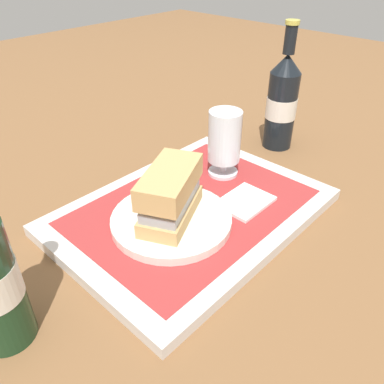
{
  "coord_description": "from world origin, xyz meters",
  "views": [
    {
      "loc": [
        -0.39,
        -0.36,
        0.41
      ],
      "look_at": [
        0.0,
        0.0,
        0.05
      ],
      "focal_mm": 36.38,
      "sensor_mm": 36.0,
      "label": 1
    }
  ],
  "objects_px": {
    "sandwich": "(171,193)",
    "beer_glass": "(224,142)",
    "plate": "(171,220)",
    "beer_bottle": "(282,101)"
  },
  "relations": [
    {
      "from": "plate",
      "to": "beer_bottle",
      "type": "relative_size",
      "value": 0.71
    },
    {
      "from": "beer_bottle",
      "to": "beer_glass",
      "type": "bearing_deg",
      "value": -176.91
    },
    {
      "from": "sandwich",
      "to": "beer_glass",
      "type": "height_order",
      "value": "beer_glass"
    },
    {
      "from": "sandwich",
      "to": "beer_glass",
      "type": "relative_size",
      "value": 1.16
    },
    {
      "from": "sandwich",
      "to": "beer_bottle",
      "type": "height_order",
      "value": "beer_bottle"
    },
    {
      "from": "beer_glass",
      "to": "beer_bottle",
      "type": "bearing_deg",
      "value": 3.09
    },
    {
      "from": "plate",
      "to": "sandwich",
      "type": "height_order",
      "value": "sandwich"
    },
    {
      "from": "sandwich",
      "to": "beer_glass",
      "type": "distance_m",
      "value": 0.18
    },
    {
      "from": "plate",
      "to": "beer_bottle",
      "type": "height_order",
      "value": "beer_bottle"
    },
    {
      "from": "sandwich",
      "to": "beer_glass",
      "type": "bearing_deg",
      "value": -13.74
    }
  ]
}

